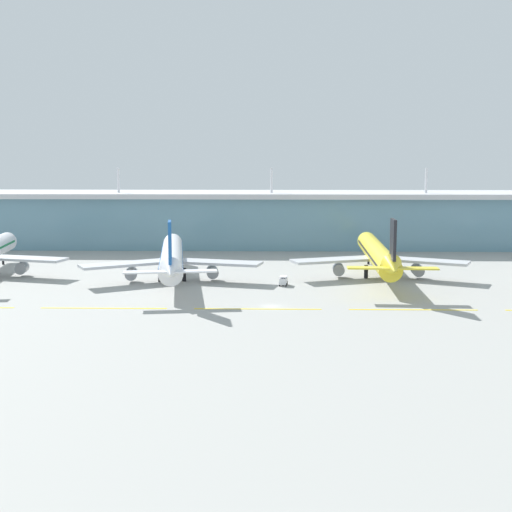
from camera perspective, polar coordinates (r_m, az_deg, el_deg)
ground_plane at (r=151.74m, az=1.30°, el=-4.25°), size 600.00×600.00×0.00m
terminal_building at (r=253.80m, az=1.31°, el=3.16°), size 288.00×34.00×29.39m
airliner_near_middle at (r=183.67m, az=-7.10°, el=-0.08°), size 48.36×68.81×18.90m
airliner_far_middle at (r=190.22m, az=10.20°, el=0.14°), size 48.76×68.84×18.90m
taxiway_stripe_mid_west at (r=153.37m, az=-12.70°, el=-4.31°), size 28.00×0.70×0.04m
taxiway_stripe_centre at (r=148.90m, az=0.15°, el=-4.49°), size 28.00×0.70×0.04m
taxiway_stripe_mid_east at (r=152.10m, az=13.10°, el=-4.43°), size 28.00×0.70×0.04m
baggage_cart at (r=176.14m, az=2.32°, el=-2.09°), size 2.40×3.80×2.48m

